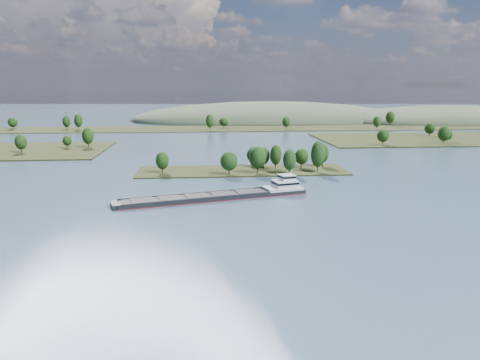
{
  "coord_description": "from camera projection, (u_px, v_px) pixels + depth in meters",
  "views": [
    {
      "loc": [
        -20.08,
        -40.39,
        40.99
      ],
      "look_at": [
        -5.51,
        130.0,
        6.0
      ],
      "focal_mm": 35.0,
      "sensor_mm": 36.0,
      "label": 1
    }
  ],
  "objects": [
    {
      "name": "cargo_barge",
      "position": [
        226.0,
        195.0,
        172.03
      ],
      "size": [
        71.56,
        27.56,
        9.73
      ],
      "color": "black",
      "rests_on": "ground"
    },
    {
      "name": "hill_west",
      "position": [
        269.0,
        121.0,
        542.4
      ],
      "size": [
        320.0,
        160.0,
        44.0
      ],
      "primitive_type": "ellipsoid",
      "color": "#3C4A33",
      "rests_on": "ground"
    },
    {
      "name": "back_shoreline",
      "position": [
        228.0,
        128.0,
        439.95
      ],
      "size": [
        900.0,
        60.0,
        15.8
      ],
      "color": "black",
      "rests_on": "ground"
    },
    {
      "name": "tree_island",
      "position": [
        257.0,
        163.0,
        223.64
      ],
      "size": [
        100.0,
        30.49,
        15.95
      ],
      "color": "black",
      "rests_on": "ground"
    },
    {
      "name": "hill_east",
      "position": [
        448.0,
        121.0,
        529.8
      ],
      "size": [
        260.0,
        140.0,
        36.0
      ],
      "primitive_type": "ellipsoid",
      "color": "#3C4A33",
      "rests_on": "ground"
    },
    {
      "name": "ground",
      "position": [
        258.0,
        202.0,
        166.46
      ],
      "size": [
        1800.0,
        1800.0,
        0.0
      ],
      "primitive_type": "plane",
      "color": "#384D62",
      "rests_on": "ground"
    }
  ]
}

